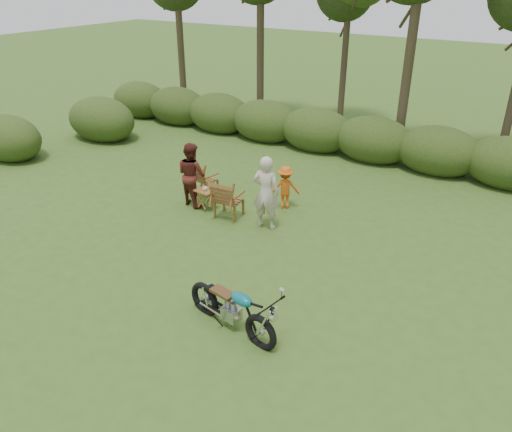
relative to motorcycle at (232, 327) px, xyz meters
The scene contains 10 objects.
ground 0.95m from the motorcycle, 162.34° to the left, with size 80.00×80.00×0.00m, color #34511B.
tree_line 10.73m from the motorcycle, 92.30° to the left, with size 22.52×11.62×8.14m.
motorcycle is the anchor object (origin of this frame).
lawn_chair_right 4.27m from the motorcycle, 125.21° to the left, with size 0.69×0.69×1.01m, color brown, non-canonical shape.
lawn_chair_left 5.78m from the motorcycle, 131.37° to the left, with size 0.62×0.62×0.91m, color brown, non-canonical shape.
side_table 4.76m from the motorcycle, 132.22° to the left, with size 0.51×0.43×0.53m, color brown, non-canonical shape.
cup 4.78m from the motorcycle, 132.36° to the left, with size 0.12×0.12×0.09m, color #ECE4C2.
adult_a 3.75m from the motorcycle, 111.93° to the left, with size 0.65×0.43×1.78m, color #BDB09B.
adult_b 5.13m from the motorcycle, 135.61° to the left, with size 0.80×0.63×1.66m, color #4D1D16.
child 4.90m from the motorcycle, 108.29° to the left, with size 0.73×0.42×1.12m, color #CA5313.
Camera 1 is at (4.85, -5.84, 5.56)m, focal length 35.00 mm.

